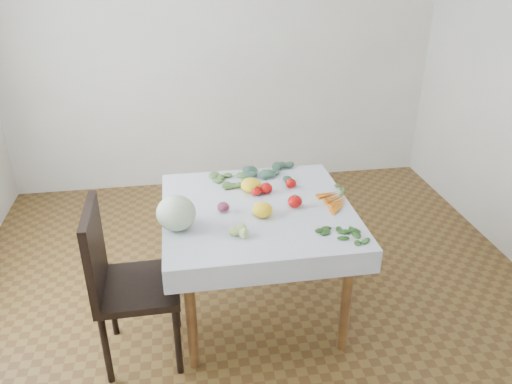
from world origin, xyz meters
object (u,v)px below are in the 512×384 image
Objects in this scene: chair at (120,276)px; heirloom_back at (251,185)px; cabbage at (176,213)px; carrot_bunch at (335,200)px; table at (258,222)px.

chair is 7.52× the size of heirloom_back.
cabbage is 0.98m from carrot_bunch.
chair is 1.33m from carrot_bunch.
heirloom_back is (0.47, 0.38, -0.05)m from cabbage.
heirloom_back reaches higher than table.
table is 0.86m from chair.
cabbage reaches higher than carrot_bunch.
chair is 4.52× the size of cabbage.
carrot_bunch is (0.48, -0.01, 0.12)m from table.
carrot_bunch is (0.49, -0.22, -0.03)m from heirloom_back.
chair is at bearing -147.74° from heirloom_back.
table is at bearing -88.44° from heirloom_back.
cabbage is at bearing -161.02° from table.
chair is 0.98m from heirloom_back.
table is at bearing 179.09° from carrot_bunch.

